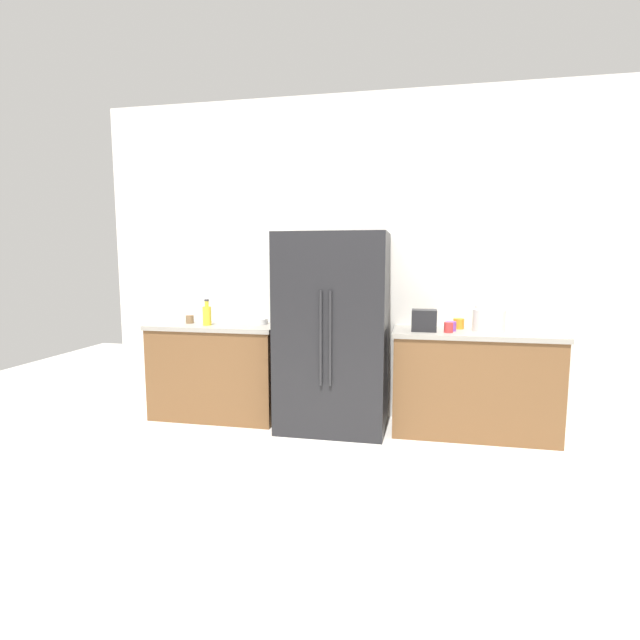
{
  "coord_description": "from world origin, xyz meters",
  "views": [
    {
      "loc": [
        0.58,
        -2.69,
        1.54
      ],
      "look_at": [
        -0.06,
        0.48,
        1.12
      ],
      "focal_mm": 27.02,
      "sensor_mm": 36.0,
      "label": 1
    }
  ],
  "objects_px": {
    "cup_b": "(451,326)",
    "rice_cooker": "(489,315)",
    "refrigerator": "(333,332)",
    "cup_d": "(448,327)",
    "bottle_a": "(207,315)",
    "cup_a": "(190,319)",
    "bowl_a": "(258,321)",
    "toaster": "(424,320)",
    "cup_c": "(459,324)"
  },
  "relations": [
    {
      "from": "toaster",
      "to": "rice_cooker",
      "type": "xyz_separation_m",
      "value": [
        0.55,
        0.1,
        0.05
      ]
    },
    {
      "from": "cup_b",
      "to": "bowl_a",
      "type": "xyz_separation_m",
      "value": [
        -1.79,
        0.1,
        -0.02
      ]
    },
    {
      "from": "cup_d",
      "to": "bowl_a",
      "type": "xyz_separation_m",
      "value": [
        -1.76,
        0.21,
        -0.02
      ]
    },
    {
      "from": "bottle_a",
      "to": "bowl_a",
      "type": "distance_m",
      "value": 0.48
    },
    {
      "from": "toaster",
      "to": "bowl_a",
      "type": "distance_m",
      "value": 1.57
    },
    {
      "from": "cup_b",
      "to": "cup_c",
      "type": "bearing_deg",
      "value": 61.62
    },
    {
      "from": "cup_d",
      "to": "refrigerator",
      "type": "bearing_deg",
      "value": 177.31
    },
    {
      "from": "bottle_a",
      "to": "cup_a",
      "type": "bearing_deg",
      "value": 155.92
    },
    {
      "from": "toaster",
      "to": "cup_d",
      "type": "distance_m",
      "value": 0.22
    },
    {
      "from": "refrigerator",
      "to": "cup_c",
      "type": "bearing_deg",
      "value": 10.54
    },
    {
      "from": "cup_c",
      "to": "rice_cooker",
      "type": "bearing_deg",
      "value": -21.86
    },
    {
      "from": "toaster",
      "to": "cup_d",
      "type": "height_order",
      "value": "toaster"
    },
    {
      "from": "cup_b",
      "to": "cup_d",
      "type": "bearing_deg",
      "value": -103.3
    },
    {
      "from": "bottle_a",
      "to": "cup_a",
      "type": "xyz_separation_m",
      "value": [
        -0.23,
        0.1,
        -0.06
      ]
    },
    {
      "from": "rice_cooker",
      "to": "cup_c",
      "type": "bearing_deg",
      "value": 158.14
    },
    {
      "from": "cup_d",
      "to": "cup_b",
      "type": "bearing_deg",
      "value": 76.7
    },
    {
      "from": "cup_a",
      "to": "bowl_a",
      "type": "distance_m",
      "value": 0.67
    },
    {
      "from": "rice_cooker",
      "to": "cup_d",
      "type": "relative_size",
      "value": 3.55
    },
    {
      "from": "rice_cooker",
      "to": "bowl_a",
      "type": "relative_size",
      "value": 1.71
    },
    {
      "from": "toaster",
      "to": "bowl_a",
      "type": "height_order",
      "value": "toaster"
    },
    {
      "from": "cup_d",
      "to": "cup_c",
      "type": "bearing_deg",
      "value": 67.81
    },
    {
      "from": "cup_b",
      "to": "bottle_a",
      "type": "bearing_deg",
      "value": -177.66
    },
    {
      "from": "bottle_a",
      "to": "toaster",
      "type": "bearing_deg",
      "value": 0.99
    },
    {
      "from": "rice_cooker",
      "to": "bottle_a",
      "type": "relative_size",
      "value": 1.27
    },
    {
      "from": "toaster",
      "to": "bottle_a",
      "type": "xyz_separation_m",
      "value": [
        -1.99,
        -0.03,
        0.01
      ]
    },
    {
      "from": "cup_a",
      "to": "bowl_a",
      "type": "xyz_separation_m",
      "value": [
        0.67,
        0.09,
        -0.01
      ]
    },
    {
      "from": "refrigerator",
      "to": "bowl_a",
      "type": "relative_size",
      "value": 9.63
    },
    {
      "from": "toaster",
      "to": "cup_d",
      "type": "xyz_separation_m",
      "value": [
        0.2,
        -0.05,
        -0.05
      ]
    },
    {
      "from": "bowl_a",
      "to": "toaster",
      "type": "bearing_deg",
      "value": -5.9
    },
    {
      "from": "refrigerator",
      "to": "bowl_a",
      "type": "height_order",
      "value": "refrigerator"
    },
    {
      "from": "rice_cooker",
      "to": "bowl_a",
      "type": "distance_m",
      "value": 2.11
    },
    {
      "from": "bottle_a",
      "to": "cup_b",
      "type": "xyz_separation_m",
      "value": [
        2.22,
        0.09,
        -0.06
      ]
    },
    {
      "from": "toaster",
      "to": "bottle_a",
      "type": "distance_m",
      "value": 1.99
    },
    {
      "from": "refrigerator",
      "to": "cup_a",
      "type": "distance_m",
      "value": 1.43
    },
    {
      "from": "bowl_a",
      "to": "cup_d",
      "type": "bearing_deg",
      "value": -6.93
    },
    {
      "from": "toaster",
      "to": "cup_c",
      "type": "relative_size",
      "value": 2.23
    },
    {
      "from": "bottle_a",
      "to": "cup_b",
      "type": "relative_size",
      "value": 2.68
    },
    {
      "from": "toaster",
      "to": "cup_b",
      "type": "height_order",
      "value": "toaster"
    },
    {
      "from": "cup_b",
      "to": "rice_cooker",
      "type": "bearing_deg",
      "value": 8.14
    },
    {
      "from": "rice_cooker",
      "to": "cup_a",
      "type": "height_order",
      "value": "rice_cooker"
    },
    {
      "from": "cup_c",
      "to": "cup_a",
      "type": "bearing_deg",
      "value": -177.02
    },
    {
      "from": "refrigerator",
      "to": "cup_d",
      "type": "height_order",
      "value": "refrigerator"
    },
    {
      "from": "rice_cooker",
      "to": "cup_b",
      "type": "xyz_separation_m",
      "value": [
        -0.32,
        -0.05,
        -0.1
      ]
    },
    {
      "from": "refrigerator",
      "to": "rice_cooker",
      "type": "relative_size",
      "value": 5.64
    },
    {
      "from": "rice_cooker",
      "to": "bowl_a",
      "type": "height_order",
      "value": "rice_cooker"
    },
    {
      "from": "bottle_a",
      "to": "cup_a",
      "type": "distance_m",
      "value": 0.26
    },
    {
      "from": "toaster",
      "to": "bowl_a",
      "type": "relative_size",
      "value": 1.15
    },
    {
      "from": "rice_cooker",
      "to": "cup_b",
      "type": "height_order",
      "value": "rice_cooker"
    },
    {
      "from": "cup_a",
      "to": "cup_c",
      "type": "bearing_deg",
      "value": 2.98
    },
    {
      "from": "refrigerator",
      "to": "cup_a",
      "type": "relative_size",
      "value": 22.68
    }
  ]
}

